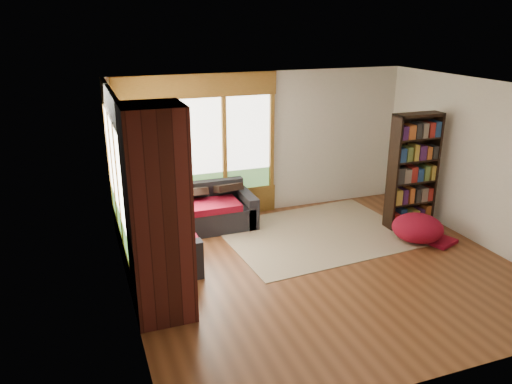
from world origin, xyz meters
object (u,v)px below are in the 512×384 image
object	(u,v)px
pouf	(418,227)
sectional_sofa	(168,225)
dog_tan	(165,195)
area_rug	(317,234)
brick_chimney	(158,216)
dog_brindle	(169,213)
bookshelf	(413,171)

from	to	relation	value
pouf	sectional_sofa	bearing A→B (deg)	160.65
pouf	dog_tan	size ratio (longest dim) A/B	0.79
area_rug	brick_chimney	bearing A→B (deg)	-152.42
brick_chimney	dog_brindle	size ratio (longest dim) A/B	2.90
brick_chimney	dog_brindle	distance (m)	1.53
dog_brindle	bookshelf	bearing A→B (deg)	-86.24
area_rug	dog_brindle	xyz separation A→B (m)	(-2.51, -0.10, 0.76)
dog_tan	dog_brindle	distance (m)	0.74
brick_chimney	sectional_sofa	xyz separation A→B (m)	(0.45, 2.05, -1.00)
bookshelf	area_rug	bearing A→B (deg)	172.99
bookshelf	dog_tan	xyz separation A→B (m)	(-4.10, 0.84, -0.20)
area_rug	dog_brindle	world-z (taller)	dog_brindle
pouf	dog_brindle	bearing A→B (deg)	169.96
brick_chimney	bookshelf	xyz separation A→B (m)	(4.54, 1.29, -0.30)
area_rug	dog_brindle	size ratio (longest dim) A/B	3.40
area_rug	pouf	xyz separation A→B (m)	(1.42, -0.79, 0.23)
area_rug	bookshelf	size ratio (longest dim) A/B	1.52
sectional_sofa	dog_tan	size ratio (longest dim) A/B	2.11
sectional_sofa	pouf	size ratio (longest dim) A/B	2.67
bookshelf	dog_tan	distance (m)	4.19
brick_chimney	area_rug	distance (m)	3.48
brick_chimney	pouf	world-z (taller)	brick_chimney
sectional_sofa	dog_brindle	bearing A→B (deg)	-100.78
dog_brindle	dog_tan	bearing A→B (deg)	-1.60
sectional_sofa	area_rug	xyz separation A→B (m)	(2.42, -0.55, -0.30)
brick_chimney	bookshelf	world-z (taller)	brick_chimney
sectional_sofa	area_rug	world-z (taller)	sectional_sofa
bookshelf	dog_brindle	world-z (taller)	bookshelf
bookshelf	dog_tan	size ratio (longest dim) A/B	1.92
brick_chimney	pouf	size ratio (longest dim) A/B	3.16
sectional_sofa	dog_brindle	distance (m)	0.81
bookshelf	pouf	world-z (taller)	bookshelf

